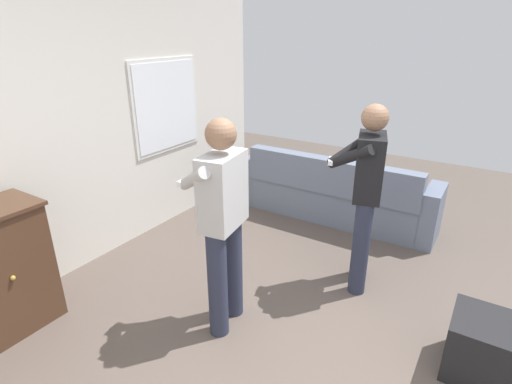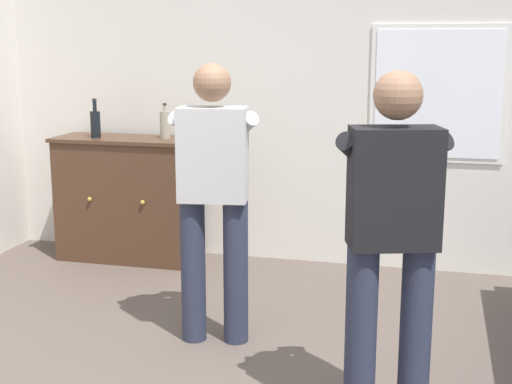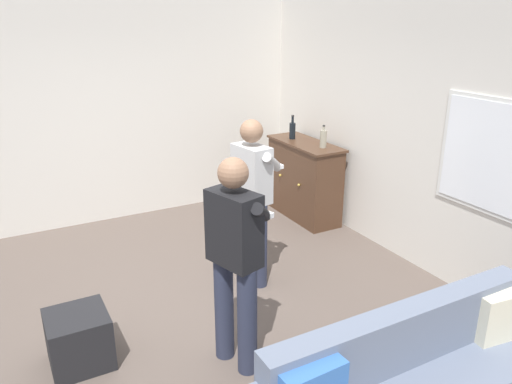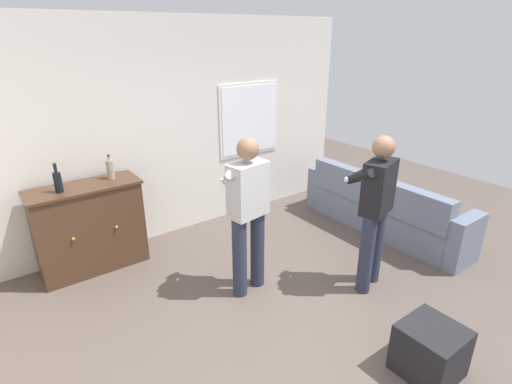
# 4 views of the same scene
# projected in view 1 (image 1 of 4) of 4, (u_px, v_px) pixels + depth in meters

# --- Properties ---
(ground) EXTENTS (10.40, 10.40, 0.00)m
(ground) POSITION_uv_depth(u_px,v_px,m) (339.00, 343.00, 3.05)
(ground) COLOR brown
(wall_back_with_window) EXTENTS (5.20, 0.15, 2.80)m
(wall_back_with_window) POSITION_uv_depth(u_px,v_px,m) (90.00, 121.00, 3.85)
(wall_back_with_window) COLOR silver
(wall_back_with_window) RESTS_ON ground
(couch) EXTENTS (0.57, 2.45, 0.83)m
(couch) POSITION_uv_depth(u_px,v_px,m) (333.00, 195.00, 4.92)
(couch) COLOR slate
(couch) RESTS_ON ground
(ottoman) EXTENTS (0.46, 0.46, 0.43)m
(ottoman) POSITION_uv_depth(u_px,v_px,m) (484.00, 348.00, 2.71)
(ottoman) COLOR black
(ottoman) RESTS_ON ground
(person_standing_left) EXTENTS (0.55, 0.50, 1.68)m
(person_standing_left) POSITION_uv_depth(u_px,v_px,m) (222.00, 218.00, 2.93)
(person_standing_left) COLOR #282D42
(person_standing_left) RESTS_ON ground
(person_standing_right) EXTENTS (0.53, 0.52, 1.68)m
(person_standing_right) POSITION_uv_depth(u_px,v_px,m) (365.00, 191.00, 3.42)
(person_standing_right) COLOR #282D42
(person_standing_right) RESTS_ON ground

